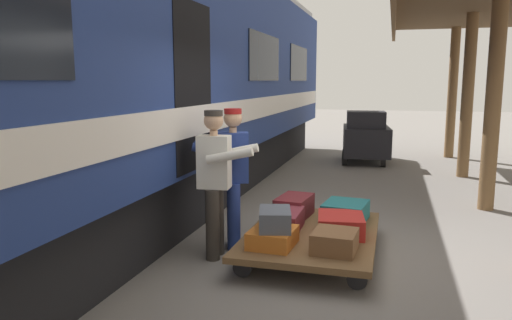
# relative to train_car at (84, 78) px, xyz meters

# --- Properties ---
(ground_plane) EXTENTS (60.00, 60.00, 0.00)m
(ground_plane) POSITION_rel_train_car_xyz_m (-3.36, 0.00, -2.06)
(ground_plane) COLOR slate
(train_car) EXTENTS (3.02, 19.31, 4.00)m
(train_car) POSITION_rel_train_car_xyz_m (0.00, 0.00, 0.00)
(train_car) COLOR navy
(train_car) RESTS_ON ground_plane
(luggage_cart) EXTENTS (1.47, 2.17, 0.27)m
(luggage_cart) POSITION_rel_train_car_xyz_m (-2.95, -0.02, -1.83)
(luggage_cart) COLOR brown
(luggage_cart) RESTS_ON ground_plane
(suitcase_teal_softside) EXTENTS (0.58, 0.65, 0.23)m
(suitcase_teal_softside) POSITION_rel_train_car_xyz_m (-3.28, -0.61, -1.67)
(suitcase_teal_softside) COLOR #1E666B
(suitcase_teal_softside) RESTS_ON luggage_cart
(suitcase_maroon_trunk) EXTENTS (0.45, 0.65, 0.27)m
(suitcase_maroon_trunk) POSITION_rel_train_car_xyz_m (-2.62, -0.61, -1.65)
(suitcase_maroon_trunk) COLOR maroon
(suitcase_maroon_trunk) RESTS_ON luggage_cart
(suitcase_burgundy_valise) EXTENTS (0.38, 0.62, 0.23)m
(suitcase_burgundy_valise) POSITION_rel_train_car_xyz_m (-2.62, -0.02, -1.67)
(suitcase_burgundy_valise) COLOR maroon
(suitcase_burgundy_valise) RESTS_ON luggage_cart
(suitcase_red_plastic) EXTENTS (0.59, 0.65, 0.23)m
(suitcase_red_plastic) POSITION_rel_train_car_xyz_m (-3.28, -0.02, -1.67)
(suitcase_red_plastic) COLOR #AD231E
(suitcase_red_plastic) RESTS_ON luggage_cart
(suitcase_brown_leather) EXTENTS (0.47, 0.50, 0.22)m
(suitcase_brown_leather) POSITION_rel_train_car_xyz_m (-3.28, 0.58, -1.68)
(suitcase_brown_leather) COLOR brown
(suitcase_brown_leather) RESTS_ON luggage_cart
(suitcase_orange_carryall) EXTENTS (0.49, 0.56, 0.18)m
(suitcase_orange_carryall) POSITION_rel_train_car_xyz_m (-2.62, 0.58, -1.70)
(suitcase_orange_carryall) COLOR #CC6B23
(suitcase_orange_carryall) RESTS_ON luggage_cart
(suitcase_slate_roller) EXTENTS (0.44, 0.55, 0.21)m
(suitcase_slate_roller) POSITION_rel_train_car_xyz_m (-2.64, 0.56, -1.50)
(suitcase_slate_roller) COLOR #4C515B
(suitcase_slate_roller) RESTS_ON suitcase_orange_carryall
(porter_in_overalls) EXTENTS (0.73, 0.57, 1.70)m
(porter_in_overalls) POSITION_rel_train_car_xyz_m (-1.96, -0.01, -1.14)
(porter_in_overalls) COLOR navy
(porter_in_overalls) RESTS_ON ground_plane
(porter_by_door) EXTENTS (0.69, 0.46, 1.70)m
(porter_by_door) POSITION_rel_train_car_xyz_m (-1.90, 0.36, -1.14)
(porter_by_door) COLOR #332D28
(porter_by_door) RESTS_ON ground_plane
(baggage_tug) EXTENTS (1.28, 1.81, 1.30)m
(baggage_tug) POSITION_rel_train_car_xyz_m (-3.18, -6.95, -1.43)
(baggage_tug) COLOR black
(baggage_tug) RESTS_ON ground_plane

